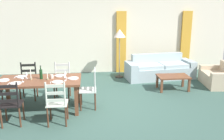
# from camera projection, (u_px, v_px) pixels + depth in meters

# --- Properties ---
(ground_plane) EXTENTS (9.60, 9.60, 0.02)m
(ground_plane) POSITION_uv_depth(u_px,v_px,m) (104.00, 107.00, 5.95)
(ground_plane) COLOR #37544A
(wall_far) EXTENTS (9.60, 0.16, 2.70)m
(wall_far) POSITION_uv_depth(u_px,v_px,m) (98.00, 35.00, 8.77)
(wall_far) COLOR beige
(wall_far) RESTS_ON ground_plane
(curtain_panel_left) EXTENTS (0.35, 0.08, 2.20)m
(curtain_panel_left) POSITION_uv_depth(u_px,v_px,m) (121.00, 42.00, 8.78)
(curtain_panel_left) COLOR gold
(curtain_panel_left) RESTS_ON ground_plane
(curtain_panel_right) EXTENTS (0.35, 0.08, 2.20)m
(curtain_panel_right) POSITION_uv_depth(u_px,v_px,m) (186.00, 41.00, 9.01)
(curtain_panel_right) COLOR gold
(curtain_panel_right) RESTS_ON ground_plane
(dining_table) EXTENTS (1.90, 0.96, 0.75)m
(dining_table) POSITION_uv_depth(u_px,v_px,m) (39.00, 83.00, 5.62)
(dining_table) COLOR brown
(dining_table) RESTS_ON ground_plane
(dining_chair_near_left) EXTENTS (0.44, 0.42, 0.96)m
(dining_chair_near_left) POSITION_uv_depth(u_px,v_px,m) (11.00, 104.00, 4.93)
(dining_chair_near_left) COLOR black
(dining_chair_near_left) RESTS_ON ground_plane
(dining_chair_near_right) EXTENTS (0.43, 0.41, 0.96)m
(dining_chair_near_right) POSITION_uv_depth(u_px,v_px,m) (57.00, 103.00, 4.96)
(dining_chair_near_right) COLOR silver
(dining_chair_near_right) RESTS_ON ground_plane
(dining_chair_far_left) EXTENTS (0.43, 0.41, 0.96)m
(dining_chair_far_left) POSITION_uv_depth(u_px,v_px,m) (28.00, 81.00, 6.38)
(dining_chair_far_left) COLOR black
(dining_chair_far_left) RESTS_ON ground_plane
(dining_chair_far_right) EXTENTS (0.44, 0.42, 0.96)m
(dining_chair_far_right) POSITION_uv_depth(u_px,v_px,m) (62.00, 81.00, 6.42)
(dining_chair_far_right) COLOR silver
(dining_chair_far_right) RESTS_ON ground_plane
(dining_chair_head_east) EXTENTS (0.41, 0.43, 0.96)m
(dining_chair_head_east) POSITION_uv_depth(u_px,v_px,m) (90.00, 89.00, 5.80)
(dining_chair_head_east) COLOR silver
(dining_chair_head_east) RESTS_ON ground_plane
(dinner_plate_near_left) EXTENTS (0.24, 0.24, 0.02)m
(dinner_plate_near_left) POSITION_uv_depth(u_px,v_px,m) (16.00, 83.00, 5.31)
(dinner_plate_near_left) COLOR white
(dinner_plate_near_left) RESTS_ON dining_table
(fork_near_left) EXTENTS (0.02, 0.17, 0.01)m
(fork_near_left) POSITION_uv_depth(u_px,v_px,m) (9.00, 84.00, 5.30)
(fork_near_left) COLOR silver
(fork_near_left) RESTS_ON dining_table
(dinner_plate_near_right) EXTENTS (0.24, 0.24, 0.02)m
(dinner_plate_near_right) POSITION_uv_depth(u_px,v_px,m) (58.00, 82.00, 5.40)
(dinner_plate_near_right) COLOR white
(dinner_plate_near_right) RESTS_ON dining_table
(fork_near_right) EXTENTS (0.02, 0.17, 0.01)m
(fork_near_right) POSITION_uv_depth(u_px,v_px,m) (51.00, 82.00, 5.38)
(fork_near_right) COLOR silver
(fork_near_right) RESTS_ON dining_table
(dinner_plate_far_left) EXTENTS (0.24, 0.24, 0.02)m
(dinner_plate_far_left) POSITION_uv_depth(u_px,v_px,m) (22.00, 77.00, 5.79)
(dinner_plate_far_left) COLOR white
(dinner_plate_far_left) RESTS_ON dining_table
(fork_far_left) EXTENTS (0.03, 0.17, 0.01)m
(fork_far_left) POSITION_uv_depth(u_px,v_px,m) (15.00, 77.00, 5.78)
(fork_far_left) COLOR silver
(fork_far_left) RESTS_ON dining_table
(dinner_plate_far_right) EXTENTS (0.24, 0.24, 0.02)m
(dinner_plate_far_right) POSITION_uv_depth(u_px,v_px,m) (60.00, 76.00, 5.88)
(dinner_plate_far_right) COLOR white
(dinner_plate_far_right) RESTS_ON dining_table
(fork_far_right) EXTENTS (0.03, 0.17, 0.01)m
(fork_far_right) POSITION_uv_depth(u_px,v_px,m) (54.00, 76.00, 5.86)
(fork_far_right) COLOR silver
(fork_far_right) RESTS_ON dining_table
(dinner_plate_head_west) EXTENTS (0.24, 0.24, 0.02)m
(dinner_plate_head_west) POSITION_uv_depth(u_px,v_px,m) (4.00, 80.00, 5.52)
(dinner_plate_head_west) COLOR white
(dinner_plate_head_west) RESTS_ON dining_table
(dinner_plate_head_east) EXTENTS (0.24, 0.24, 0.02)m
(dinner_plate_head_east) POSITION_uv_depth(u_px,v_px,m) (73.00, 78.00, 5.67)
(dinner_plate_head_east) COLOR white
(dinner_plate_head_east) RESTS_ON dining_table
(fork_head_east) EXTENTS (0.03, 0.17, 0.01)m
(fork_head_east) POSITION_uv_depth(u_px,v_px,m) (67.00, 79.00, 5.66)
(fork_head_east) COLOR silver
(fork_head_east) RESTS_ON dining_table
(wine_bottle) EXTENTS (0.07, 0.07, 0.32)m
(wine_bottle) POSITION_uv_depth(u_px,v_px,m) (41.00, 74.00, 5.62)
(wine_bottle) COLOR #143819
(wine_bottle) RESTS_ON dining_table
(wine_glass_near_left) EXTENTS (0.06, 0.06, 0.16)m
(wine_glass_near_left) POSITION_uv_depth(u_px,v_px,m) (22.00, 77.00, 5.40)
(wine_glass_near_left) COLOR white
(wine_glass_near_left) RESTS_ON dining_table
(wine_glass_near_right) EXTENTS (0.06, 0.06, 0.16)m
(wine_glass_near_right) POSITION_uv_depth(u_px,v_px,m) (65.00, 76.00, 5.48)
(wine_glass_near_right) COLOR white
(wine_glass_near_right) RESTS_ON dining_table
(wine_glass_far_left) EXTENTS (0.06, 0.06, 0.16)m
(wine_glass_far_left) POSITION_uv_depth(u_px,v_px,m) (26.00, 74.00, 5.66)
(wine_glass_far_left) COLOR white
(wine_glass_far_left) RESTS_ON dining_table
(wine_glass_far_right) EXTENTS (0.06, 0.06, 0.16)m
(wine_glass_far_right) POSITION_uv_depth(u_px,v_px,m) (65.00, 73.00, 5.75)
(wine_glass_far_right) COLOR white
(wine_glass_far_right) RESTS_ON dining_table
(coffee_cup_primary) EXTENTS (0.07, 0.07, 0.09)m
(coffee_cup_primary) POSITION_uv_depth(u_px,v_px,m) (52.00, 77.00, 5.68)
(coffee_cup_primary) COLOR beige
(coffee_cup_primary) RESTS_ON dining_table
(candle_tall) EXTENTS (0.05, 0.05, 0.27)m
(candle_tall) POSITION_uv_depth(u_px,v_px,m) (31.00, 76.00, 5.58)
(candle_tall) COLOR #998C66
(candle_tall) RESTS_ON dining_table
(candle_short) EXTENTS (0.05, 0.05, 0.17)m
(candle_short) POSITION_uv_depth(u_px,v_px,m) (48.00, 78.00, 5.57)
(candle_short) COLOR #998C66
(candle_short) RESTS_ON dining_table
(couch) EXTENTS (2.36, 1.09, 0.80)m
(couch) POSITION_uv_depth(u_px,v_px,m) (159.00, 69.00, 8.27)
(couch) COLOR #A1B2B7
(couch) RESTS_ON ground_plane
(coffee_table) EXTENTS (0.90, 0.56, 0.42)m
(coffee_table) POSITION_uv_depth(u_px,v_px,m) (173.00, 78.00, 7.09)
(coffee_table) COLOR brown
(coffee_table) RESTS_ON ground_plane
(armchair_upholstered) EXTENTS (0.93, 1.24, 0.72)m
(armchair_upholstered) POSITION_uv_depth(u_px,v_px,m) (220.00, 77.00, 7.50)
(armchair_upholstered) COLOR #CCB493
(armchair_upholstered) RESTS_ON ground_plane
(standing_lamp) EXTENTS (0.40, 0.40, 1.64)m
(standing_lamp) POSITION_uv_depth(u_px,v_px,m) (120.00, 36.00, 8.03)
(standing_lamp) COLOR #332D28
(standing_lamp) RESTS_ON ground_plane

